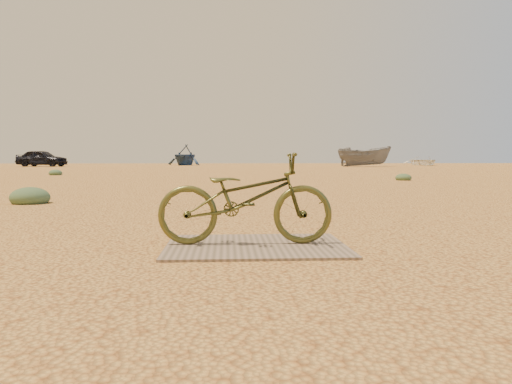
{
  "coord_description": "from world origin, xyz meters",
  "views": [
    {
      "loc": [
        0.16,
        -4.84,
        0.79
      ],
      "look_at": [
        0.41,
        -0.5,
        0.49
      ],
      "focal_mm": 35.0,
      "sensor_mm": 36.0,
      "label": 1
    }
  ],
  "objects": [
    {
      "name": "boat_far_right",
      "position": [
        19.3,
        42.71,
        0.44
      ],
      "size": [
        3.03,
        4.23,
        0.87
      ],
      "primitive_type": "imported",
      "rotation": [
        0.0,
        0.0,
        0.0
      ],
      "color": "silver",
      "rests_on": "ground"
    },
    {
      "name": "boat_mid_right",
      "position": [
        11.75,
        36.7,
        0.86
      ],
      "size": [
        4.68,
        2.56,
        1.72
      ],
      "primitive_type": "imported",
      "rotation": [
        0.0,
        0.0,
        1.36
      ],
      "color": "slate",
      "rests_on": "ground"
    },
    {
      "name": "kale_b",
      "position": [
        6.23,
        11.98,
        0.0
      ],
      "size": [
        0.54,
        0.54,
        0.3
      ],
      "primitive_type": "ellipsoid",
      "color": "#4D6C47",
      "rests_on": "ground"
    },
    {
      "name": "kale_c",
      "position": [
        -7.43,
        17.74,
        0.0
      ],
      "size": [
        0.58,
        0.58,
        0.32
      ],
      "primitive_type": "ellipsoid",
      "color": "#4D6C47",
      "rests_on": "ground"
    },
    {
      "name": "boat_far_left",
      "position": [
        -3.94,
        44.68,
        1.04
      ],
      "size": [
        4.75,
        5.01,
        2.08
      ],
      "primitive_type": "imported",
      "rotation": [
        0.0,
        0.0,
        -0.43
      ],
      "color": "navy",
      "rests_on": "ground"
    },
    {
      "name": "kale_a",
      "position": [
        -3.23,
        3.91,
        0.0
      ],
      "size": [
        0.66,
        0.66,
        0.36
      ],
      "primitive_type": "ellipsoid",
      "color": "#4D6C47",
      "rests_on": "ground"
    },
    {
      "name": "bicycle",
      "position": [
        0.32,
        -0.44,
        0.43
      ],
      "size": [
        1.55,
        0.55,
        0.81
      ],
      "primitive_type": "imported",
      "rotation": [
        0.0,
        0.0,
        1.57
      ],
      "color": "#4E5023",
      "rests_on": "plywood_board"
    },
    {
      "name": "plywood_board",
      "position": [
        0.41,
        -0.5,
        0.01
      ],
      "size": [
        1.58,
        1.21,
        0.02
      ],
      "primitive_type": "cube",
      "color": "#88705D",
      "rests_on": "ground"
    },
    {
      "name": "ground",
      "position": [
        0.0,
        0.0,
        0.0
      ],
      "size": [
        120.0,
        120.0,
        0.0
      ],
      "primitive_type": "plane",
      "color": "#DCA854",
      "rests_on": "ground"
    },
    {
      "name": "car",
      "position": [
        -15.6,
        38.75,
        0.71
      ],
      "size": [
        4.42,
        2.44,
        1.42
      ],
      "primitive_type": "imported",
      "rotation": [
        0.0,
        0.0,
        1.38
      ],
      "color": "black",
      "rests_on": "ground"
    }
  ]
}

